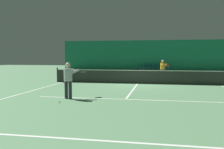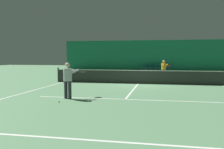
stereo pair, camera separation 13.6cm
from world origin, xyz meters
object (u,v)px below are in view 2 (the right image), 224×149
at_px(courtside_chair_3, 159,67).
at_px(courtside_chair_5, 169,67).
at_px(courtside_chair_2, 154,67).
at_px(courtside_chair_0, 144,67).
at_px(tennis_ball, 59,102).
at_px(courtside_chair_1, 149,67).
at_px(courtside_chair_4, 164,67).
at_px(player_far, 164,68).
at_px(tennis_net, 138,76).
at_px(player_near, 68,78).

height_order(courtside_chair_3, courtside_chair_5, same).
bearing_deg(courtside_chair_2, courtside_chair_3, 90.00).
relative_size(courtside_chair_0, tennis_ball, 12.73).
xyz_separation_m(courtside_chair_0, courtside_chair_1, (0.63, 0.00, 0.00)).
bearing_deg(courtside_chair_4, courtside_chair_1, -90.00).
bearing_deg(player_far, courtside_chair_4, 157.87).
height_order(tennis_net, courtside_chair_4, tennis_net).
bearing_deg(courtside_chair_3, tennis_net, -4.66).
bearing_deg(courtside_chair_2, tennis_net, -2.32).
xyz_separation_m(courtside_chair_1, courtside_chair_5, (2.51, 0.00, 0.00)).
xyz_separation_m(tennis_net, courtside_chair_0, (-0.64, 15.33, -0.03)).
bearing_deg(courtside_chair_0, courtside_chair_2, 90.00).
distance_m(tennis_net, player_near, 7.19).
bearing_deg(courtside_chair_1, courtside_chair_5, 90.00).
bearing_deg(courtside_chair_3, courtside_chair_5, 90.00).
relative_size(player_far, courtside_chair_3, 1.90).
height_order(player_far, courtside_chair_0, player_far).
distance_m(tennis_net, courtside_chair_2, 15.34).
bearing_deg(tennis_ball, player_near, 86.95).
height_order(courtside_chair_4, courtside_chair_5, same).
distance_m(player_near, player_far, 11.46).
relative_size(player_far, courtside_chair_0, 1.90).
distance_m(courtside_chair_1, courtside_chair_3, 1.26).
bearing_deg(tennis_net, courtside_chair_2, 87.68).
bearing_deg(courtside_chair_1, courtside_chair_3, 90.00).
bearing_deg(courtside_chair_1, courtside_chair_4, 90.00).
height_order(courtside_chair_0, tennis_ball, courtside_chair_0).
distance_m(courtside_chair_0, courtside_chair_4, 2.51).
xyz_separation_m(player_far, courtside_chair_0, (-2.41, 11.43, -0.44)).
height_order(player_near, courtside_chair_0, player_near).
bearing_deg(courtside_chair_4, courtside_chair_3, -90.00).
distance_m(courtside_chair_4, courtside_chair_5, 0.63).
bearing_deg(tennis_ball, tennis_net, 71.23).
relative_size(courtside_chair_2, courtside_chair_3, 1.00).
relative_size(courtside_chair_2, courtside_chair_5, 1.00).
bearing_deg(player_far, courtside_chair_1, 167.24).
relative_size(player_near, courtside_chair_0, 1.95).
relative_size(player_near, player_far, 1.03).
xyz_separation_m(courtside_chair_2, courtside_chair_3, (0.63, 0.00, 0.00)).
relative_size(courtside_chair_4, tennis_ball, 12.73).
xyz_separation_m(tennis_net, courtside_chair_4, (1.88, 15.33, -0.03)).
height_order(player_far, courtside_chair_4, player_far).
bearing_deg(courtside_chair_3, courtside_chair_1, -90.00).
distance_m(courtside_chair_1, courtside_chair_2, 0.63).
xyz_separation_m(tennis_net, courtside_chair_1, (-0.01, 15.33, -0.03)).
relative_size(tennis_net, courtside_chair_4, 14.29).
bearing_deg(courtside_chair_3, courtside_chair_2, -90.00).
height_order(courtside_chair_0, courtside_chair_3, same).
relative_size(courtside_chair_1, courtside_chair_5, 1.00).
xyz_separation_m(player_near, courtside_chair_5, (5.07, 22.04, -0.47)).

